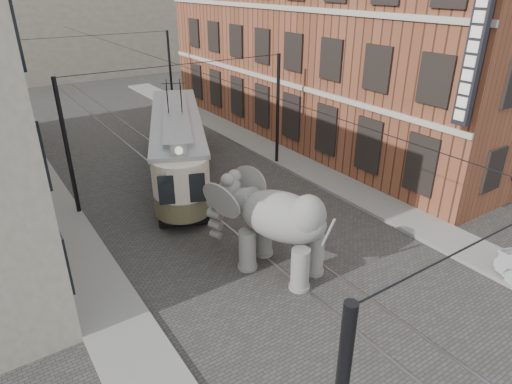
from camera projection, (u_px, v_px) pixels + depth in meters
ground at (260, 236)px, 17.96m from camera, size 120.00×120.00×0.00m
tram_rails at (260, 235)px, 17.95m from camera, size 1.54×80.00×0.02m
sidewalk_right at (365, 198)px, 20.94m from camera, size 2.00×60.00×0.15m
sidewalk_left at (98, 290)px, 14.66m from camera, size 2.00×60.00×0.15m
brick_building at (325, 40)px, 27.65m from camera, size 8.00×26.00×12.00m
distant_block at (38, 6)px, 44.95m from camera, size 28.00×10.00×14.00m
catenary at (196, 134)px, 20.32m from camera, size 11.00×30.20×6.00m
tram at (177, 130)px, 22.83m from camera, size 7.07×12.13×4.81m
elephant at (282, 229)px, 15.13m from camera, size 4.85×6.17×3.33m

